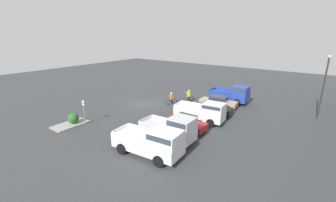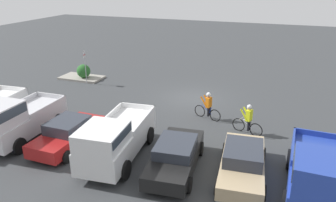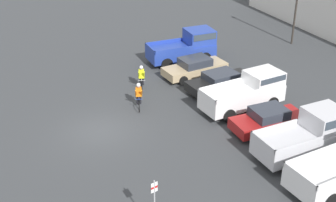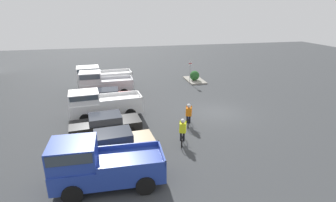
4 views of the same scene
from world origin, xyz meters
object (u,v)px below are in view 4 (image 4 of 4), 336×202
object	(u,v)px
pickup_truck_1	(101,104)
pickup_truck_3	(100,77)
cyclist_0	(189,115)
pickup_truck_2	(102,83)
cyclist_1	(183,131)
sedan_0	(114,143)
fire_lane_sign	(190,70)
shrub	(195,76)
pickup_truck_0	(97,163)
sedan_2	(107,97)
sedan_1	(106,124)

from	to	relation	value
pickup_truck_1	pickup_truck_3	world-z (taller)	pickup_truck_3
pickup_truck_1	cyclist_0	size ratio (longest dim) A/B	3.12
pickup_truck_2	cyclist_1	xyz separation A→B (m)	(-10.88, -4.87, -0.37)
sedan_0	pickup_truck_3	distance (m)	14.00
fire_lane_sign	pickup_truck_3	bearing A→B (deg)	85.85
pickup_truck_1	fire_lane_sign	size ratio (longest dim) A/B	2.07
pickup_truck_1	shrub	bearing A→B (deg)	-50.40
pickup_truck_0	sedan_2	size ratio (longest dim) A/B	1.19
sedan_2	fire_lane_sign	size ratio (longest dim) A/B	1.64
sedan_1	pickup_truck_1	xyz separation A→B (m)	(2.76, 0.30, 0.46)
pickup_truck_1	cyclist_1	xyz separation A→B (m)	(-5.26, -4.88, -0.30)
pickup_truck_1	fire_lane_sign	xyz separation A→B (m)	(7.70, -9.42, 0.42)
sedan_0	cyclist_1	size ratio (longest dim) A/B	2.81
sedan_2	cyclist_0	world-z (taller)	cyclist_0
fire_lane_sign	pickup_truck_2	bearing A→B (deg)	102.45
pickup_truck_3	pickup_truck_2	bearing A→B (deg)	-176.22
sedan_1	pickup_truck_2	distance (m)	8.41
pickup_truck_1	shrub	distance (m)	13.29
pickup_truck_3	cyclist_0	world-z (taller)	pickup_truck_3
pickup_truck_2	sedan_1	bearing A→B (deg)	-178.03
sedan_1	sedan_2	xyz separation A→B (m)	(5.60, -0.16, 0.02)
pickup_truck_1	sedan_2	world-z (taller)	pickup_truck_1
cyclist_1	pickup_truck_1	bearing A→B (deg)	42.88
fire_lane_sign	shrub	bearing A→B (deg)	-46.64
fire_lane_sign	sedan_1	bearing A→B (deg)	138.92
cyclist_0	sedan_0	bearing A→B (deg)	117.47
cyclist_0	cyclist_1	xyz separation A→B (m)	(-2.45, 1.15, -0.00)
sedan_2	pickup_truck_2	world-z (taller)	pickup_truck_2
pickup_truck_2	fire_lane_sign	world-z (taller)	fire_lane_sign
shrub	pickup_truck_1	bearing A→B (deg)	129.60
sedan_0	fire_lane_sign	world-z (taller)	fire_lane_sign
sedan_1	cyclist_1	size ratio (longest dim) A/B	2.82
sedan_1	pickup_truck_1	world-z (taller)	pickup_truck_1
sedan_0	sedan_1	xyz separation A→B (m)	(2.80, 0.43, -0.02)
fire_lane_sign	pickup_truck_1	bearing A→B (deg)	129.25
fire_lane_sign	shrub	world-z (taller)	fire_lane_sign
cyclist_0	pickup_truck_2	bearing A→B (deg)	35.50
sedan_0	cyclist_1	world-z (taller)	cyclist_1
pickup_truck_0	sedan_2	world-z (taller)	pickup_truck_0
sedan_1	fire_lane_sign	world-z (taller)	fire_lane_sign
sedan_2	cyclist_0	bearing A→B (deg)	-135.40
sedan_2	cyclist_1	xyz separation A→B (m)	(-8.09, -4.42, 0.13)
sedan_0	pickup_truck_2	world-z (taller)	pickup_truck_2
cyclist_1	fire_lane_sign	distance (m)	13.75
sedan_0	pickup_truck_1	world-z (taller)	pickup_truck_1
sedan_0	shrub	xyz separation A→B (m)	(14.03, -9.50, -0.00)
sedan_2	pickup_truck_0	bearing A→B (deg)	177.33
pickup_truck_1	pickup_truck_2	distance (m)	5.62
sedan_1	sedan_2	distance (m)	5.60
pickup_truck_0	shrub	world-z (taller)	pickup_truck_0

